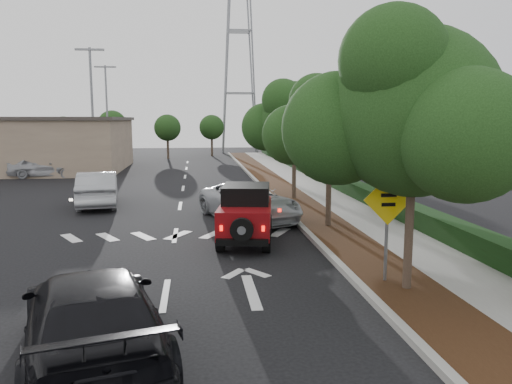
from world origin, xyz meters
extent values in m
plane|color=black|center=(0.00, 0.00, 0.00)|extent=(120.00, 120.00, 0.00)
cube|color=#9E9B93|center=(4.60, 12.00, 0.07)|extent=(0.20, 70.00, 0.15)
cube|color=black|center=(5.60, 12.00, 0.06)|extent=(1.80, 70.00, 0.12)
cube|color=gray|center=(7.50, 12.00, 0.06)|extent=(2.00, 70.00, 0.12)
cube|color=black|center=(8.90, 12.00, 0.40)|extent=(0.80, 70.00, 0.80)
cylinder|color=black|center=(1.84, 5.89, 0.36)|extent=(0.37, 0.75, 0.72)
cylinder|color=black|center=(3.22, 5.67, 0.36)|extent=(0.37, 0.75, 0.72)
cylinder|color=black|center=(1.47, 3.66, 0.36)|extent=(0.37, 0.75, 0.72)
cylinder|color=black|center=(2.85, 3.43, 0.36)|extent=(0.37, 0.75, 0.72)
cube|color=maroon|center=(2.34, 4.66, 0.85)|extent=(2.14, 3.55, 0.90)
cube|color=black|center=(2.39, 4.93, 1.59)|extent=(1.77, 2.05, 0.58)
cube|color=maroon|center=(2.55, 5.91, 0.78)|extent=(1.56, 1.15, 0.74)
cube|color=black|center=(2.06, 2.95, 0.45)|extent=(1.54, 0.41, 0.20)
cylinder|color=black|center=(2.04, 2.82, 0.85)|extent=(0.71, 0.31, 0.68)
cube|color=#FF190C|center=(1.46, 3.10, 0.85)|extent=(0.09, 0.05, 0.16)
cube|color=#FF190C|center=(2.68, 2.90, 0.85)|extent=(0.09, 0.05, 0.16)
imported|color=#AEB1B6|center=(2.85, 8.39, 0.74)|extent=(4.24, 5.82, 1.47)
imported|color=black|center=(-1.00, -3.02, 0.77)|extent=(3.47, 5.71, 1.55)
imported|color=#A7AAAF|center=(-3.80, 12.53, 0.80)|extent=(2.38, 5.08, 1.61)
imported|color=#A9AAB1|center=(-9.68, 24.75, 0.79)|extent=(4.79, 2.31, 1.58)
cylinder|color=slate|center=(5.28, 0.05, 1.33)|extent=(0.08, 0.08, 2.38)
cube|color=yellow|center=(5.28, 0.01, 2.12)|extent=(1.22, 0.03, 1.22)
cube|color=black|center=(5.28, -0.01, 2.24)|extent=(0.39, 0.01, 0.09)
cube|color=black|center=(5.28, -0.01, 2.01)|extent=(0.34, 0.01, 0.09)
camera|label=1|loc=(0.75, -11.20, 4.02)|focal=35.00mm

